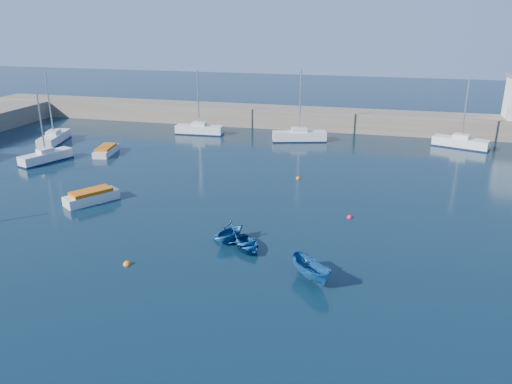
% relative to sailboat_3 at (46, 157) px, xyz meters
% --- Properties ---
extents(ground, '(220.00, 220.00, 0.00)m').
position_rel_sailboat_3_xyz_m(ground, '(23.95, -22.13, -0.58)').
color(ground, black).
rests_on(ground, ground).
extents(back_wall, '(96.00, 4.50, 2.60)m').
position_rel_sailboat_3_xyz_m(back_wall, '(23.95, 23.87, 0.72)').
color(back_wall, '#706456').
rests_on(back_wall, ground).
extents(sailboat_3, '(3.45, 5.78, 7.47)m').
position_rel_sailboat_3_xyz_m(sailboat_3, '(0.00, 0.00, 0.00)').
color(sailboat_3, silver).
rests_on(sailboat_3, ground).
extents(sailboat_4, '(3.41, 6.76, 8.59)m').
position_rel_sailboat_3_xyz_m(sailboat_4, '(-4.29, 7.45, 0.03)').
color(sailboat_4, silver).
rests_on(sailboat_4, ground).
extents(sailboat_5, '(6.24, 2.03, 8.23)m').
position_rel_sailboat_3_xyz_m(sailboat_5, '(11.13, 16.41, 0.05)').
color(sailboat_5, silver).
rests_on(sailboat_5, ground).
extents(sailboat_6, '(6.82, 3.62, 8.71)m').
position_rel_sailboat_3_xyz_m(sailboat_6, '(24.43, 15.89, 0.07)').
color(sailboat_6, silver).
rests_on(sailboat_6, ground).
extents(sailboat_7, '(6.46, 3.78, 8.31)m').
position_rel_sailboat_3_xyz_m(sailboat_7, '(43.35, 17.45, 0.05)').
color(sailboat_7, silver).
rests_on(sailboat_7, ground).
extents(motorboat_1, '(3.68, 4.51, 1.08)m').
position_rel_sailboat_3_xyz_m(motorboat_1, '(11.32, -9.55, -0.08)').
color(motorboat_1, silver).
rests_on(motorboat_1, ground).
extents(motorboat_2, '(2.37, 4.66, 0.92)m').
position_rel_sailboat_3_xyz_m(motorboat_2, '(4.48, 4.46, -0.16)').
color(motorboat_2, silver).
rests_on(motorboat_2, ground).
extents(dinghy_center, '(3.57, 3.77, 0.64)m').
position_rel_sailboat_3_xyz_m(dinghy_center, '(26.17, -14.85, -0.27)').
color(dinghy_center, navy).
rests_on(dinghy_center, ground).
extents(dinghy_left, '(3.45, 3.66, 1.53)m').
position_rel_sailboat_3_xyz_m(dinghy_left, '(24.75, -14.10, 0.18)').
color(dinghy_left, navy).
rests_on(dinghy_left, ground).
extents(dinghy_right, '(3.24, 3.34, 1.31)m').
position_rel_sailboat_3_xyz_m(dinghy_right, '(30.99, -17.94, 0.07)').
color(dinghy_right, navy).
rests_on(dinghy_right, ground).
extents(buoy_0, '(0.50, 0.50, 0.50)m').
position_rel_sailboat_3_xyz_m(buoy_0, '(19.52, -18.85, -0.58)').
color(buoy_0, orange).
rests_on(buoy_0, ground).
extents(buoy_1, '(0.45, 0.45, 0.45)m').
position_rel_sailboat_3_xyz_m(buoy_1, '(32.44, -7.60, -0.58)').
color(buoy_1, red).
rests_on(buoy_1, ground).
extents(buoy_3, '(0.44, 0.44, 0.44)m').
position_rel_sailboat_3_xyz_m(buoy_3, '(26.91, 1.01, -0.58)').
color(buoy_3, orange).
rests_on(buoy_3, ground).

